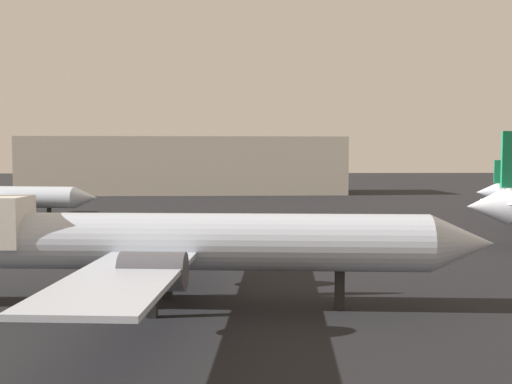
{
  "coord_description": "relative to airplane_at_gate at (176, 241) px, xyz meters",
  "views": [
    {
      "loc": [
        2.66,
        -7.4,
        8.38
      ],
      "look_at": [
        5.39,
        51.86,
        4.79
      ],
      "focal_mm": 40.14,
      "sensor_mm": 36.0,
      "label": 1
    }
  ],
  "objects": [
    {
      "name": "terminal_building",
      "position": [
        -7.2,
        103.3,
        2.79
      ],
      "size": [
        72.84,
        20.04,
        13.01
      ],
      "primitive_type": "cube",
      "color": "beige",
      "rests_on": "ground_plane"
    },
    {
      "name": "airplane_distant",
      "position": [
        -26.89,
        44.42,
        -0.49
      ],
      "size": [
        25.83,
        27.35,
        9.5
      ],
      "rotation": [
        0.0,
        0.0,
        -0.19
      ],
      "color": "#B2BCCC",
      "rests_on": "ground_plane"
    },
    {
      "name": "airplane_at_gate",
      "position": [
        0.0,
        0.0,
        0.0
      ],
      "size": [
        34.07,
        27.75,
        11.75
      ],
      "rotation": [
        0.0,
        0.0,
        -0.09
      ],
      "color": "#B2BCCC",
      "rests_on": "ground_plane"
    }
  ]
}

